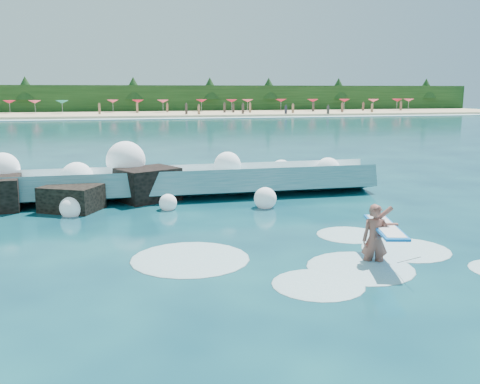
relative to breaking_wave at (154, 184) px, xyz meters
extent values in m
plane|color=#07293C|center=(0.51, -7.93, -0.53)|extent=(200.00, 200.00, 0.00)
cube|color=tan|center=(0.51, 70.07, -0.33)|extent=(140.00, 20.00, 0.40)
cube|color=silver|center=(0.51, 59.07, -0.49)|extent=(140.00, 5.00, 0.08)
cube|color=black|center=(0.51, 80.07, 1.97)|extent=(140.00, 4.00, 5.00)
cube|color=teal|center=(0.00, -0.16, -0.09)|extent=(17.53, 2.67, 1.46)
cube|color=white|center=(0.00, 0.64, 0.35)|extent=(17.53, 1.24, 0.68)
cube|color=black|center=(-2.97, -1.75, -0.17)|extent=(2.31, 2.14, 1.03)
cube|color=black|center=(-0.27, -0.55, -0.02)|extent=(2.57, 2.39, 1.44)
imported|color=brown|center=(4.46, -9.49, 0.04)|extent=(0.73, 0.60, 1.74)
cube|color=blue|center=(4.74, -9.44, 0.34)|extent=(1.14, 2.44, 0.06)
cube|color=white|center=(4.74, -9.44, 0.36)|extent=(0.99, 2.22, 0.06)
cylinder|color=black|center=(4.64, -10.69, -0.08)|extent=(0.01, 0.91, 0.43)
sphere|color=white|center=(-5.49, 0.39, 0.71)|extent=(1.22, 1.22, 1.22)
sphere|color=white|center=(-2.84, -0.15, 0.34)|extent=(1.21, 1.21, 1.21)
sphere|color=white|center=(-1.03, 0.45, 0.88)|extent=(1.51, 1.51, 1.51)
sphere|color=white|center=(0.73, -0.53, 0.20)|extent=(0.83, 0.83, 0.83)
sphere|color=white|center=(2.97, 0.14, 0.60)|extent=(1.09, 1.09, 1.09)
sphere|color=white|center=(5.35, 0.48, 0.26)|extent=(0.91, 0.91, 0.91)
sphere|color=white|center=(7.06, -0.45, 0.37)|extent=(1.00, 1.00, 1.00)
sphere|color=white|center=(-2.94, -2.52, -0.27)|extent=(0.76, 0.76, 0.76)
sphere|color=white|center=(0.28, -2.40, -0.29)|extent=(0.62, 0.62, 0.62)
sphere|color=white|center=(3.67, -2.88, -0.20)|extent=(0.80, 0.80, 0.80)
ellipsoid|color=silver|center=(3.99, -9.71, -0.53)|extent=(2.54, 2.54, 0.13)
ellipsoid|color=silver|center=(2.61, -10.52, -0.53)|extent=(2.02, 2.02, 0.10)
ellipsoid|color=silver|center=(5.80, -8.67, -0.53)|extent=(2.31, 2.31, 0.12)
ellipsoid|color=silver|center=(0.20, -8.10, -0.53)|extent=(2.97, 2.97, 0.15)
ellipsoid|color=silver|center=(4.99, -6.97, -0.53)|extent=(1.89, 1.89, 0.09)
cone|color=red|center=(-17.18, 73.44, 1.72)|extent=(2.00, 2.00, 0.50)
cone|color=#EE4666|center=(-13.17, 72.44, 1.72)|extent=(2.00, 2.00, 0.50)
cone|color=#148071|center=(-8.83, 70.88, 1.72)|extent=(2.00, 2.00, 0.50)
cone|color=#EE4666|center=(-0.84, 74.42, 1.72)|extent=(2.00, 2.00, 0.50)
cone|color=red|center=(3.34, 73.44, 1.72)|extent=(2.00, 2.00, 0.50)
cone|color=#EE4666|center=(7.47, 71.97, 1.72)|extent=(2.00, 2.00, 0.50)
cone|color=red|center=(14.51, 74.36, 1.72)|extent=(2.00, 2.00, 0.50)
cone|color=red|center=(19.74, 73.16, 1.72)|extent=(2.00, 2.00, 0.50)
cone|color=#EE4666|center=(22.79, 73.58, 1.72)|extent=(2.00, 2.00, 0.50)
cone|color=red|center=(29.34, 74.37, 1.72)|extent=(2.00, 2.00, 0.50)
cone|color=red|center=(34.74, 72.27, 1.72)|extent=(2.00, 2.00, 0.50)
cone|color=red|center=(41.07, 72.45, 1.72)|extent=(2.00, 2.00, 0.50)
cone|color=#EE4666|center=(45.66, 69.93, 1.72)|extent=(2.00, 2.00, 0.50)
cone|color=red|center=(51.75, 72.13, 1.72)|extent=(2.00, 2.00, 0.50)
cone|color=#EE4666|center=(54.07, 71.91, 1.72)|extent=(2.00, 2.00, 0.50)
cube|color=#3F332D|center=(-9.98, 72.16, 0.65)|extent=(0.35, 0.22, 1.55)
cube|color=#8C664C|center=(-16.39, 72.80, 0.65)|extent=(0.35, 0.22, 1.55)
cube|color=brown|center=(33.83, 69.62, 0.56)|extent=(0.35, 0.22, 1.38)
cube|color=#3F332D|center=(-3.59, 65.11, 0.67)|extent=(0.35, 0.22, 1.60)
cube|color=#8C664C|center=(-11.56, 61.32, 0.28)|extent=(0.35, 0.22, 1.45)
cube|color=brown|center=(40.86, 73.80, 0.58)|extent=(0.35, 0.22, 1.42)
cube|color=#262633|center=(44.53, 68.65, 0.61)|extent=(0.35, 0.22, 1.48)
cube|color=brown|center=(3.09, 72.16, 0.63)|extent=(0.35, 0.22, 1.52)
cube|color=#262633|center=(21.28, 60.44, 0.35)|extent=(0.35, 0.22, 1.60)
cube|color=brown|center=(27.27, 62.08, 0.55)|extent=(0.35, 0.22, 1.35)
cube|color=#3F332D|center=(8.62, 62.78, 0.58)|extent=(0.35, 0.22, 1.41)
cube|color=#8C664C|center=(12.16, 63.03, 0.57)|extent=(0.35, 0.22, 1.39)
cube|color=brown|center=(4.54, 63.26, 0.62)|extent=(0.35, 0.22, 1.50)
cube|color=#3F332D|center=(18.49, 61.10, 0.34)|extent=(0.35, 0.22, 1.57)
cube|color=#8C664C|center=(52.15, 67.83, 0.62)|extent=(0.35, 0.22, 1.49)
cube|color=#262633|center=(19.49, 60.70, 0.25)|extent=(0.35, 0.22, 1.40)
camera|label=1|loc=(-1.59, -20.68, 3.57)|focal=40.00mm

